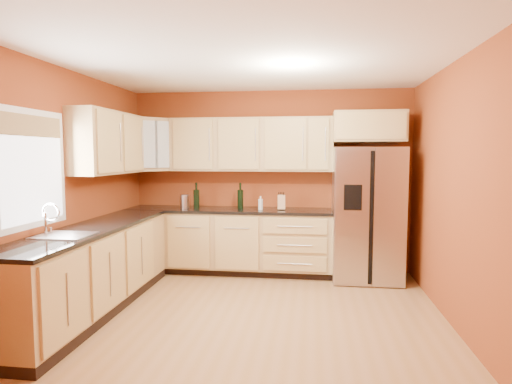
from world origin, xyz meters
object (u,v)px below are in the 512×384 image
at_px(refrigerator, 367,214).
at_px(soap_dispenser, 261,203).
at_px(wine_bottle_a, 240,196).
at_px(knife_block, 281,202).
at_px(canister_left, 184,202).

relative_size(refrigerator, soap_dispenser, 9.50).
bearing_deg(soap_dispenser, wine_bottle_a, 162.22).
bearing_deg(wine_bottle_a, knife_block, -4.31).
relative_size(refrigerator, canister_left, 9.86).
distance_m(wine_bottle_a, knife_block, 0.59).
distance_m(refrigerator, wine_bottle_a, 1.76).
xyz_separation_m(knife_block, soap_dispenser, (-0.29, -0.05, -0.01)).
height_order(canister_left, soap_dispenser, soap_dispenser).
relative_size(knife_block, soap_dispenser, 1.08).
bearing_deg(wine_bottle_a, soap_dispenser, -17.78).
xyz_separation_m(canister_left, wine_bottle_a, (0.79, 0.11, 0.09)).
bearing_deg(canister_left, wine_bottle_a, 7.65).
distance_m(refrigerator, knife_block, 1.16).
height_order(canister_left, knife_block, knife_block).
height_order(refrigerator, canister_left, refrigerator).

